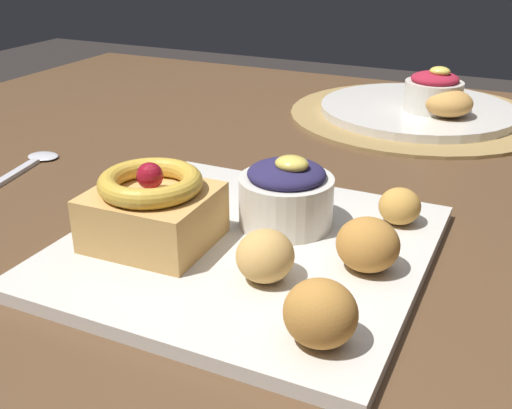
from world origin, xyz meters
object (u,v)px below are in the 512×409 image
Objects in this scene: front_plate at (246,248)px; fritter_extra at (320,313)px; back_ramekin at (434,91)px; spoon at (31,164)px; fritter_back at (265,256)px; back_plate at (417,109)px; cake_slice at (152,208)px; fritter_front at (400,206)px; fritter_middle at (368,245)px; berry_ramekin at (286,194)px; back_pastry at (448,103)px.

front_plate is 6.09× the size of fritter_extra.
back_ramekin reaches higher than spoon.
back_ramekin reaches higher than fritter_back.
fritter_back is 0.54m from back_plate.
cake_slice is 0.54m from back_plate.
fritter_front is 0.41m from back_plate.
fritter_extra reaches higher than fritter_middle.
fritter_extra is (-0.00, -0.11, 0.00)m from fritter_middle.
berry_ramekin is 1.04× the size of back_ramekin.
cake_slice is 0.19m from fritter_extra.
fritter_middle is 0.08m from fritter_back.
back_plate reaches higher than spoon.
fritter_middle is 0.41× the size of spoon.
back_plate is 4.30× the size of back_pastry.
fritter_extra is at bearing -22.49° from cake_slice.
back_ramekin reaches higher than fritter_extra.
berry_ramekin is at bearing 119.86° from fritter_extra.
fritter_middle reaches higher than fritter_front.
front_plate is at bearing 24.21° from cake_slice.
front_plate is at bearing 134.72° from fritter_extra.
cake_slice is at bearing -105.53° from back_ramekin.
fritter_extra is at bearing -60.14° from berry_ramekin.
berry_ramekin is 1.70× the size of fritter_middle.
fritter_front is at bearing 26.48° from berry_ramekin.
front_plate reaches higher than spoon.
fritter_front is at bearing 87.78° from fritter_middle.
fritter_middle is (0.09, -0.05, -0.01)m from berry_ramekin.
fritter_front reaches higher than back_plate.
berry_ramekin is 0.42m from back_pastry.
cake_slice is 0.23m from fritter_front.
fritter_extra is at bearing -86.34° from back_ramekin.
back_plate is at bearing -54.14° from spoon.
cake_slice reaches higher than fritter_back.
fritter_front is 0.09m from fritter_middle.
front_plate is at bearing 129.48° from fritter_back.
fritter_extra reaches higher than spoon.
back_plate is at bearing 86.31° from berry_ramekin.
back_plate is 2.31× the size of spoon.
fritter_back reaches higher than front_plate.
fritter_front is 0.13× the size of back_plate.
back_ramekin is (-0.04, 0.59, 0.01)m from fritter_extra.
back_ramekin is 0.66× the size of spoon.
fritter_back is at bearing -50.52° from front_plate.
cake_slice reaches higher than fritter_middle.
fritter_back is (-0.07, -0.14, 0.00)m from fritter_front.
cake_slice is 2.05× the size of fritter_middle.
front_plate is 3.49× the size of berry_ramekin.
fritter_extra is 0.48m from spoon.
berry_ramekin is 0.69× the size of spoon.
front_plate is 0.47m from back_pastry.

